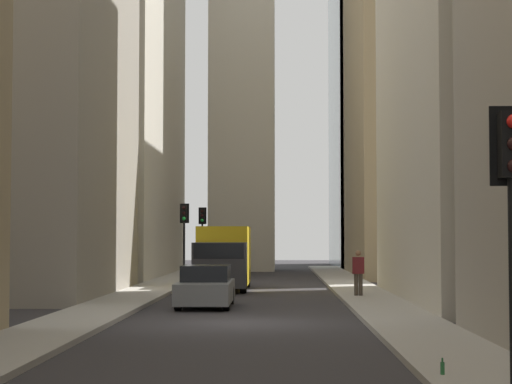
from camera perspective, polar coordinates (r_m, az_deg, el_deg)
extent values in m
plane|color=#302D30|center=(25.25, -1.02, -8.25)|extent=(135.00, 135.00, 0.00)
cube|color=#A8A399|center=(25.82, -11.15, -7.92)|extent=(90.00, 2.20, 0.14)
cube|color=#A8A399|center=(25.45, 9.26, -8.02)|extent=(90.00, 2.20, 0.14)
cube|color=#9E8966|center=(57.87, 10.92, 4.79)|extent=(17.99, 10.00, 20.03)
cube|color=beige|center=(56.47, -10.62, 7.07)|extent=(19.51, 10.00, 24.11)
cube|color=beige|center=(64.56, -0.86, 5.17)|extent=(4.57, 4.57, 22.76)
cube|color=yellow|center=(41.53, -2.00, -4.00)|extent=(4.60, 2.25, 2.60)
cube|color=#38383D|center=(38.35, -2.28, -4.62)|extent=(1.90, 2.25, 1.90)
cube|color=black|center=(38.33, -2.28, -3.72)|extent=(1.92, 2.09, 0.64)
cylinder|color=black|center=(38.33, -0.81, -5.75)|extent=(0.88, 0.28, 0.88)
cylinder|color=black|center=(38.45, -3.76, -5.73)|extent=(0.88, 0.28, 0.88)
cylinder|color=black|center=(42.92, -0.57, -5.44)|extent=(0.88, 0.28, 0.88)
cylinder|color=black|center=(43.03, -3.21, -5.42)|extent=(0.88, 0.28, 0.88)
cube|color=slate|center=(30.80, -3.20, -6.29)|extent=(4.30, 1.78, 0.70)
cube|color=black|center=(30.96, -3.17, -5.12)|extent=(2.10, 1.58, 0.54)
cylinder|color=black|center=(29.41, -1.89, -6.86)|extent=(0.64, 0.22, 0.64)
cylinder|color=black|center=(29.54, -4.93, -6.83)|extent=(0.64, 0.22, 0.64)
cylinder|color=black|center=(32.10, -1.61, -6.52)|extent=(0.64, 0.22, 0.64)
cylinder|color=black|center=(32.22, -4.40, -6.50)|extent=(0.64, 0.22, 0.64)
cube|color=black|center=(12.72, 15.80, 2.88)|extent=(0.28, 0.32, 0.90)
cube|color=black|center=(12.87, 15.63, 2.81)|extent=(0.03, 0.52, 1.10)
cylinder|color=black|center=(50.79, -4.56, -3.61)|extent=(0.12, 0.12, 3.11)
cube|color=black|center=(50.80, -4.55, -1.34)|extent=(0.28, 0.32, 0.90)
cube|color=black|center=(50.95, -4.53, -1.35)|extent=(0.03, 0.52, 1.10)
sphere|color=black|center=(50.65, -4.57, -1.00)|extent=(0.20, 0.20, 0.20)
sphere|color=black|center=(50.64, -4.57, -1.34)|extent=(0.20, 0.20, 0.20)
sphere|color=green|center=(50.63, -4.57, -1.68)|extent=(0.20, 0.20, 0.20)
cylinder|color=black|center=(59.18, -3.41, -3.47)|extent=(0.12, 0.12, 3.17)
cube|color=black|center=(59.19, -3.40, -1.50)|extent=(0.28, 0.32, 0.90)
cube|color=black|center=(59.34, -3.39, -1.51)|extent=(0.03, 0.52, 1.10)
sphere|color=black|center=(59.04, -3.42, -1.21)|extent=(0.20, 0.20, 0.20)
sphere|color=black|center=(59.03, -3.42, -1.50)|extent=(0.20, 0.20, 0.20)
sphere|color=green|center=(59.02, -3.42, -1.79)|extent=(0.20, 0.20, 0.20)
cylinder|color=#473D33|center=(34.94, 6.61, -5.82)|extent=(0.16, 0.16, 0.83)
cylinder|color=#473D33|center=(34.92, 6.33, -5.82)|extent=(0.16, 0.16, 0.83)
cube|color=maroon|center=(34.90, 6.46, -4.62)|extent=(0.26, 0.44, 0.64)
sphere|color=#936B4C|center=(34.89, 6.46, -3.85)|extent=(0.22, 0.22, 0.22)
cylinder|color=#236033|center=(15.28, 11.68, -10.84)|extent=(0.07, 0.07, 0.20)
cylinder|color=#236033|center=(15.27, 11.67, -10.33)|extent=(0.03, 0.03, 0.07)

